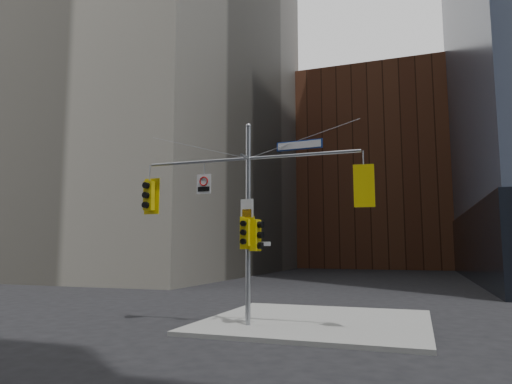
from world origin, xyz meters
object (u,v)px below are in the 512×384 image
Objects in this scene: signal_assembly at (248,202)px; traffic_light_pole_front at (245,233)px; regulatory_sign_arm at (204,183)px; street_sign_blade at (299,145)px; traffic_light_pole_side at (257,235)px; traffic_light_west_arm at (149,196)px; traffic_light_east_arm at (364,186)px.

signal_assembly reaches higher than traffic_light_pole_front.
street_sign_blade is at bearing 3.62° from regulatory_sign_arm.
traffic_light_west_arm is at bearing 102.71° from traffic_light_pole_side.
regulatory_sign_arm is at bearing -179.34° from signal_assembly.
signal_assembly is 6.95× the size of traffic_light_pole_front.
traffic_light_west_arm is 6.20m from street_sign_blade.
traffic_light_east_arm is at bearing 2.24° from traffic_light_west_arm.
traffic_light_east_arm is 5.82m from regulatory_sign_arm.
street_sign_blade is at bearing -76.84° from traffic_light_pole_side.
traffic_light_west_arm reaches higher than traffic_light_east_arm.
traffic_light_pole_side is (4.43, -0.02, -1.56)m from traffic_light_west_arm.
traffic_light_pole_side is at bearing -5.69° from traffic_light_east_arm.
traffic_light_east_arm is at bearing 4.42° from street_sign_blade.
street_sign_blade is (1.89, 0.27, 3.03)m from traffic_light_pole_front.
signal_assembly is 5.72× the size of traffic_light_east_arm.
street_sign_blade is (-2.17, 0.00, 1.55)m from traffic_light_east_arm.
street_sign_blade reaches higher than regulatory_sign_arm.
street_sign_blade is (1.57, 0.01, 3.11)m from traffic_light_pole_side.
signal_assembly reaches higher than traffic_light_east_arm.
traffic_light_east_arm is (4.06, 0.00, 0.38)m from signal_assembly.
signal_assembly reaches higher than traffic_light_west_arm.
traffic_light_pole_side is 1.51× the size of regulatory_sign_arm.
street_sign_blade is 3.83m from regulatory_sign_arm.
regulatory_sign_arm is (-5.81, -0.02, 0.37)m from traffic_light_east_arm.
regulatory_sign_arm reaches higher than traffic_light_east_arm.
traffic_light_west_arm is 0.85× the size of street_sign_blade.
signal_assembly is 4.81× the size of street_sign_blade.
street_sign_blade is at bearing 2.23° from traffic_light_west_arm.
traffic_light_east_arm is 0.84× the size of street_sign_blade.
signal_assembly reaches higher than regulatory_sign_arm.
regulatory_sign_arm is (-2.07, -0.02, 1.94)m from traffic_light_pole_side.
traffic_light_west_arm is at bearing 178.80° from traffic_light_pole_front.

